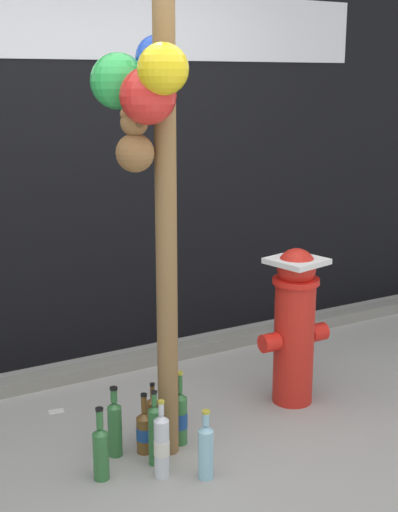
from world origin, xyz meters
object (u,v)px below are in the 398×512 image
at_px(bottle_5, 115,427).
at_px(bottle_7, 162,445).
at_px(fire_hydrant, 295,323).
at_px(memorial_post, 151,71).
at_px(bottle_1, 101,451).
at_px(bottle_2, 155,433).
at_px(bottle_3, 153,416).
at_px(bottle_4, 206,450).
at_px(bottle_6, 165,404).
at_px(bottle_0, 144,431).
at_px(bottle_8, 180,416).

height_order(bottle_5, bottle_7, bottle_7).
bearing_deg(fire_hydrant, memorial_post, -171.09).
xyz_separation_m(bottle_1, bottle_5, (0.14, 0.16, 0.01)).
bearing_deg(bottle_2, memorial_post, 57.76).
bearing_deg(bottle_3, bottle_2, -113.70).
relative_size(bottle_4, bottle_6, 0.98).
distance_m(fire_hydrant, bottle_5, 1.16).
height_order(bottle_0, bottle_4, bottle_4).
distance_m(bottle_0, bottle_6, 0.29).
relative_size(bottle_0, bottle_6, 0.91).
distance_m(bottle_5, bottle_6, 0.38).
height_order(fire_hydrant, bottle_0, fire_hydrant).
height_order(fire_hydrant, bottle_5, fire_hydrant).
bearing_deg(bottle_0, fire_hydrant, 6.12).
distance_m(memorial_post, bottle_7, 1.68).
bearing_deg(bottle_8, bottle_4, -97.39).
xyz_separation_m(memorial_post, bottle_8, (0.14, 0.03, -1.67)).
distance_m(bottle_1, bottle_2, 0.27).
bearing_deg(bottle_6, bottle_2, -124.07).
bearing_deg(bottle_5, bottle_1, -130.34).
relative_size(bottle_6, bottle_8, 0.89).
bearing_deg(memorial_post, fire_hydrant, 8.91).
height_order(bottle_0, bottle_7, bottle_7).
xyz_separation_m(memorial_post, bottle_2, (-0.05, -0.08, -1.66)).
height_order(memorial_post, bottle_7, memorial_post).
xyz_separation_m(bottle_0, bottle_5, (-0.14, 0.04, 0.04)).
relative_size(bottle_1, bottle_8, 0.92).
relative_size(bottle_2, bottle_4, 1.12).
height_order(bottle_2, bottle_4, bottle_2).
relative_size(bottle_2, bottle_6, 1.10).
bearing_deg(fire_hydrant, bottle_4, -151.45).
height_order(bottle_1, bottle_2, bottle_2).
bearing_deg(bottle_5, bottle_8, -8.62).
bearing_deg(bottle_0, bottle_8, -1.98).
height_order(memorial_post, bottle_4, memorial_post).
bearing_deg(bottle_8, bottle_1, -166.52).
distance_m(fire_hydrant, bottle_0, 1.05).
bearing_deg(bottle_0, bottle_3, 50.35).
bearing_deg(bottle_7, bottle_5, 112.40).
bearing_deg(bottle_8, bottle_3, 121.00).
relative_size(bottle_1, bottle_7, 0.93).
bearing_deg(bottle_4, bottle_0, 113.07).
bearing_deg(bottle_1, bottle_4, -28.39).
distance_m(bottle_0, bottle_1, 0.30).
bearing_deg(bottle_7, fire_hydrant, 18.80).
height_order(bottle_2, bottle_8, bottle_8).
height_order(memorial_post, bottle_8, memorial_post).
xyz_separation_m(bottle_1, bottle_3, (0.38, 0.25, -0.03)).
bearing_deg(memorial_post, bottle_2, -122.24).
bearing_deg(bottle_2, bottle_1, 179.09).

